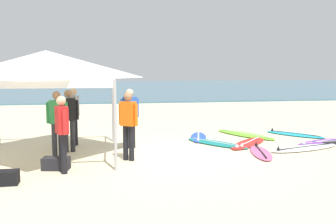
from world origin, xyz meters
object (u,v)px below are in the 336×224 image
Objects in this scene: surfboard_cyan at (295,134)px; gear_bag_near_tent at (56,163)px; canopy_tent at (46,64)px; surfboard_red at (248,143)px; surfboard_pink at (261,152)px; person_blue at (130,114)px; person_green at (57,119)px; surfboard_lime at (245,134)px; person_black at (69,116)px; person_grey at (74,113)px; person_orange at (128,121)px; surfboard_white at (305,148)px; surfboard_purple at (322,142)px; surfboard_teal at (217,143)px; surfboard_black at (334,142)px; person_red at (62,129)px; surfboard_blue at (198,137)px; gear_bag_on_sand at (3,178)px.

surfboard_cyan is 3.22× the size of gear_bag_near_tent.
surfboard_red is at bearing 6.50° from canopy_tent.
person_blue is at bearing 159.58° from surfboard_pink.
surfboard_pink is 1.11× the size of person_green.
surfboard_lime is 1.43× the size of person_black.
surfboard_red is 1.21× the size of person_grey.
surfboard_pink is 1.11× the size of person_orange.
surfboard_white is 1.51m from surfboard_pink.
surfboard_purple is at bearing -40.43° from surfboard_lime.
surfboard_teal is (-2.28, 1.04, 0.00)m from surfboard_white.
surfboard_cyan is at bearing 109.92° from surfboard_black.
surfboard_black is 1.12× the size of person_black.
person_grey is at bearing 166.86° from surfboard_white.
surfboard_teal is 2.79m from person_blue.
person_orange reaches higher than surfboard_purple.
person_orange is 1.75m from person_red.
gear_bag_near_tent is (-0.19, 0.30, -0.85)m from person_red.
person_green is at bearing -165.18° from surfboard_cyan.
person_black is (-3.98, -1.44, 0.95)m from surfboard_blue.
surfboard_teal is at bearing 174.72° from surfboard_purple.
surfboard_blue is at bearing 38.44° from gear_bag_near_tent.
surfboard_red is 1.21× the size of person_red.
surfboard_red and surfboard_purple have the same top height.
surfboard_black and surfboard_teal have the same top height.
canopy_tent reaches higher than person_green.
surfboard_cyan is 2.42m from surfboard_red.
person_orange is at bearing -155.51° from surfboard_cyan.
canopy_tent is 6.10m from surfboard_pink.
gear_bag_near_tent is (-7.67, -1.89, 0.10)m from surfboard_purple.
person_black and person_red have the same top height.
surfboard_purple is 1.25× the size of person_red.
person_orange and person_blue have the same top height.
canopy_tent is 1.69× the size of surfboard_red.
person_blue is at bearing -179.95° from surfboard_red.
person_red is 2.85× the size of gear_bag_near_tent.
surfboard_blue and surfboard_lime have the same top height.
surfboard_pink is at bearing 16.31° from gear_bag_on_sand.
person_red is 2.85× the size of gear_bag_on_sand.
surfboard_purple is at bearing 13.82° from gear_bag_near_tent.
surfboard_pink is 5.45m from person_green.
surfboard_blue is at bearing 8.61° from person_grey.
surfboard_pink and surfboard_cyan have the same top height.
surfboard_purple is at bearing -1.75° from person_blue.
surfboard_purple is (1.87, -1.60, 0.00)m from surfboard_lime.
surfboard_white is at bearing -154.05° from surfboard_black.
person_blue is 1.00× the size of person_red.
surfboard_purple is 1.25× the size of person_grey.
person_black is at bearing 174.19° from surfboard_white.
surfboard_black is 1.00× the size of surfboard_blue.
surfboard_black is at bearing 3.81° from person_green.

